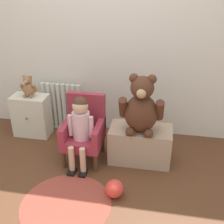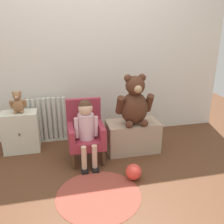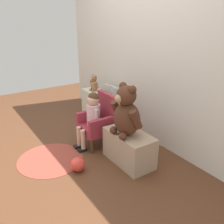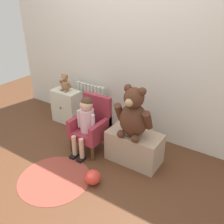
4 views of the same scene
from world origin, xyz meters
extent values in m
plane|color=#56321E|center=(0.00, 0.00, 0.00)|extent=(6.00, 6.00, 0.00)
cube|color=silver|center=(0.00, 1.21, 1.20)|extent=(3.80, 0.05, 2.40)
cylinder|color=silver|center=(-0.72, 1.09, 0.30)|extent=(0.05, 0.05, 0.56)
cylinder|color=silver|center=(-0.66, 1.09, 0.30)|extent=(0.05, 0.05, 0.56)
cylinder|color=silver|center=(-0.60, 1.09, 0.30)|extent=(0.05, 0.05, 0.56)
cylinder|color=silver|center=(-0.54, 1.09, 0.30)|extent=(0.05, 0.05, 0.56)
cylinder|color=silver|center=(-0.48, 1.09, 0.30)|extent=(0.05, 0.05, 0.56)
cylinder|color=silver|center=(-0.41, 1.09, 0.30)|extent=(0.05, 0.05, 0.56)
cylinder|color=silver|center=(-0.35, 1.09, 0.30)|extent=(0.05, 0.05, 0.56)
cylinder|color=silver|center=(-0.29, 1.09, 0.30)|extent=(0.05, 0.05, 0.56)
cube|color=silver|center=(-0.51, 1.09, 0.01)|extent=(0.50, 0.05, 0.02)
cube|color=beige|center=(-0.81, 0.90, 0.24)|extent=(0.41, 0.24, 0.49)
sphere|color=#4C3823|center=(-0.81, 0.76, 0.27)|extent=(0.02, 0.02, 0.02)
cube|color=#952D3C|center=(-0.09, 0.51, 0.23)|extent=(0.39, 0.39, 0.10)
cube|color=#952D3C|center=(-0.09, 0.68, 0.48)|extent=(0.39, 0.06, 0.39)
cube|color=#952D3C|center=(-0.25, 0.51, 0.35)|extent=(0.06, 0.39, 0.14)
cube|color=#952D3C|center=(0.08, 0.51, 0.35)|extent=(0.06, 0.39, 0.14)
cylinder|color=#4C331E|center=(-0.25, 0.35, 0.09)|extent=(0.04, 0.04, 0.18)
cylinder|color=#4C331E|center=(0.08, 0.35, 0.09)|extent=(0.04, 0.04, 0.18)
cylinder|color=#4C331E|center=(-0.25, 0.68, 0.09)|extent=(0.04, 0.04, 0.18)
cylinder|color=#4C331E|center=(0.08, 0.68, 0.09)|extent=(0.04, 0.04, 0.18)
cylinder|color=beige|center=(-0.09, 0.47, 0.42)|extent=(0.17, 0.17, 0.28)
sphere|color=#D8AD8E|center=(-0.09, 0.47, 0.63)|extent=(0.15, 0.15, 0.15)
sphere|color=#472D1E|center=(-0.09, 0.48, 0.65)|extent=(0.14, 0.14, 0.14)
cylinder|color=#D8AD8E|center=(-0.14, 0.28, 0.16)|extent=(0.06, 0.06, 0.25)
cube|color=black|center=(-0.14, 0.26, 0.01)|extent=(0.07, 0.11, 0.03)
cylinder|color=#D8AD8E|center=(-0.03, 0.28, 0.16)|extent=(0.06, 0.06, 0.25)
cube|color=black|center=(-0.03, 0.26, 0.01)|extent=(0.07, 0.11, 0.03)
cylinder|color=beige|center=(-0.19, 0.45, 0.42)|extent=(0.04, 0.04, 0.22)
cylinder|color=beige|center=(0.02, 0.45, 0.42)|extent=(0.04, 0.04, 0.22)
cube|color=tan|center=(0.48, 0.61, 0.18)|extent=(0.61, 0.33, 0.37)
ellipsoid|color=#4E2B1C|center=(0.48, 0.57, 0.55)|extent=(0.31, 0.27, 0.37)
sphere|color=#4E2B1C|center=(0.48, 0.55, 0.82)|extent=(0.21, 0.21, 0.21)
sphere|color=tan|center=(0.48, 0.46, 0.80)|extent=(0.09, 0.09, 0.09)
sphere|color=#4E2B1C|center=(0.40, 0.57, 0.90)|extent=(0.09, 0.09, 0.09)
sphere|color=#4E2B1C|center=(0.56, 0.57, 0.90)|extent=(0.09, 0.09, 0.09)
cylinder|color=#4E2B1C|center=(0.31, 0.55, 0.61)|extent=(0.08, 0.16, 0.23)
cylinder|color=#4E2B1C|center=(0.65, 0.55, 0.61)|extent=(0.08, 0.16, 0.23)
sphere|color=#4E2B1C|center=(0.39, 0.45, 0.41)|extent=(0.09, 0.09, 0.09)
sphere|color=#4E2B1C|center=(0.56, 0.45, 0.41)|extent=(0.09, 0.09, 0.09)
ellipsoid|color=#936742|center=(-0.80, 0.90, 0.57)|extent=(0.14, 0.12, 0.16)
sphere|color=#936742|center=(-0.80, 0.90, 0.69)|extent=(0.09, 0.09, 0.09)
sphere|color=tan|center=(-0.80, 0.85, 0.68)|extent=(0.04, 0.04, 0.04)
sphere|color=#936742|center=(-0.84, 0.90, 0.72)|extent=(0.04, 0.04, 0.04)
sphere|color=#936742|center=(-0.77, 0.90, 0.72)|extent=(0.04, 0.04, 0.04)
cylinder|color=#936742|center=(-0.88, 0.90, 0.59)|extent=(0.03, 0.07, 0.10)
cylinder|color=#936742|center=(-0.73, 0.90, 0.59)|extent=(0.03, 0.07, 0.10)
sphere|color=#936742|center=(-0.84, 0.85, 0.51)|extent=(0.04, 0.04, 0.04)
sphere|color=#936742|center=(-0.77, 0.85, 0.51)|extent=(0.04, 0.04, 0.04)
cylinder|color=brown|center=(-0.07, -0.14, 0.00)|extent=(0.77, 0.77, 0.01)
sphere|color=#DD3D32|center=(0.32, 0.03, 0.08)|extent=(0.16, 0.16, 0.16)
camera|label=1|loc=(0.62, -1.80, 1.75)|focal=45.00mm
camera|label=2|loc=(-0.36, -1.97, 1.47)|focal=40.00mm
camera|label=3|loc=(2.45, -0.94, 1.62)|focal=40.00mm
camera|label=4|loc=(1.56, -1.50, 1.84)|focal=40.00mm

